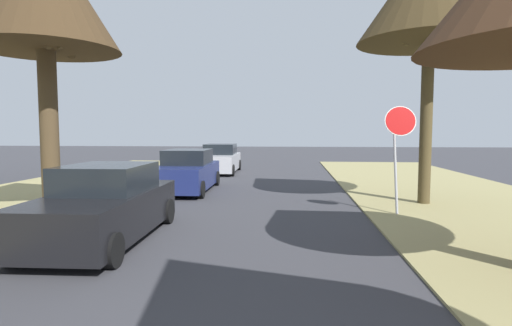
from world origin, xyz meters
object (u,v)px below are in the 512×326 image
object	(u,v)px
stop_sign_far	(399,136)
parked_sedan_silver	(220,160)
parked_sedan_navy	(187,172)
parked_sedan_black	(105,206)

from	to	relation	value
stop_sign_far	parked_sedan_silver	xyz separation A→B (m)	(-6.77, 10.84, -1.42)
stop_sign_far	parked_sedan_navy	world-z (taller)	stop_sign_far
parked_sedan_navy	parked_sedan_silver	size ratio (longest dim) A/B	1.00
stop_sign_far	parked_sedan_silver	world-z (taller)	stop_sign_far
stop_sign_far	parked_sedan_silver	distance (m)	12.86
parked_sedan_black	parked_sedan_navy	size ratio (longest dim) A/B	1.00
parked_sedan_navy	parked_sedan_black	bearing A→B (deg)	-89.10
stop_sign_far	parked_sedan_black	world-z (taller)	stop_sign_far
parked_sedan_black	parked_sedan_silver	bearing A→B (deg)	90.25
parked_sedan_black	parked_sedan_navy	distance (m)	7.06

